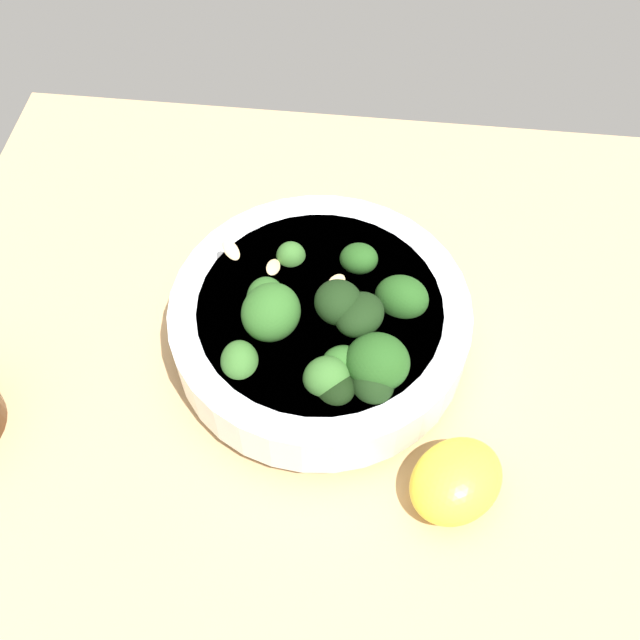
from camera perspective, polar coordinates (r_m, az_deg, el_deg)
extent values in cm
cube|color=tan|center=(58.25, -2.00, -6.02)|extent=(61.42, 61.42, 4.20)
cylinder|color=white|center=(57.43, 0.00, -1.85)|extent=(12.02, 12.02, 1.43)
cylinder|color=white|center=(55.04, 0.00, -0.25)|extent=(21.85, 21.85, 4.29)
cylinder|color=silver|center=(53.61, 0.00, 0.80)|extent=(17.74, 17.74, 0.80)
cylinder|color=#589D47|center=(52.60, -6.01, -4.11)|extent=(1.69, 1.56, 1.48)
ellipsoid|color=#386B2B|center=(51.30, -6.16, -3.26)|extent=(4.09, 3.51, 3.87)
cylinder|color=#4A8F3C|center=(52.53, 2.95, -0.51)|extent=(1.60, 1.63, 1.22)
ellipsoid|color=black|center=(51.29, 3.03, 0.42)|extent=(5.28, 4.74, 3.75)
cylinder|color=#3C7A32|center=(51.34, 1.05, -5.90)|extent=(1.46, 1.60, 1.35)
ellipsoid|color=black|center=(50.15, 1.08, -5.16)|extent=(4.58, 4.76, 3.82)
cylinder|color=#4A8F3C|center=(52.68, 1.39, 0.42)|extent=(1.48, 1.35, 1.32)
ellipsoid|color=black|center=(51.47, 1.43, 1.36)|extent=(4.50, 4.76, 3.95)
cylinder|color=#589D47|center=(51.92, 4.28, -4.33)|extent=(2.03, 1.92, 1.67)
ellipsoid|color=#23511C|center=(50.28, 4.41, -3.23)|extent=(5.03, 5.34, 4.28)
cylinder|color=#4A8F3C|center=(51.33, 0.54, -5.24)|extent=(1.52, 1.59, 1.35)
ellipsoid|color=#386B2B|center=(50.13, 0.55, -4.47)|extent=(4.75, 4.41, 4.36)
cylinder|color=#3C7A32|center=(51.84, 1.71, -3.86)|extent=(1.31, 1.29, 0.97)
ellipsoid|color=#2D6023|center=(50.82, 1.75, -3.17)|extent=(2.97, 3.35, 3.13)
cylinder|color=#3C7A32|center=(53.21, -3.68, -0.40)|extent=(1.66, 1.85, 1.36)
ellipsoid|color=#2D6023|center=(51.89, -3.77, 0.60)|extent=(6.53, 6.31, 5.32)
cylinder|color=#589D47|center=(55.16, 6.11, 0.70)|extent=(1.91, 1.99, 1.34)
ellipsoid|color=#23511C|center=(53.89, 6.26, 1.66)|extent=(4.97, 5.38, 4.83)
cylinder|color=#2F662B|center=(57.19, -2.20, 4.11)|extent=(1.10, 1.06, 1.25)
ellipsoid|color=#386B2B|center=(56.25, -2.24, 4.88)|extent=(3.69, 3.34, 3.17)
cylinder|color=#589D47|center=(54.22, -4.04, 0.66)|extent=(1.54, 1.77, 1.66)
ellipsoid|color=#2D6023|center=(53.00, -4.14, 1.59)|extent=(4.11, 3.63, 3.93)
cylinder|color=#4A8F3C|center=(56.91, 2.92, 3.75)|extent=(1.51, 1.62, 1.31)
ellipsoid|color=#23511C|center=(55.74, 2.98, 4.70)|extent=(4.49, 4.28, 3.81)
cylinder|color=#589D47|center=(51.69, 3.89, -5.91)|extent=(1.28, 1.47, 1.84)
ellipsoid|color=black|center=(50.24, 3.99, -5.01)|extent=(4.71, 4.96, 4.47)
ellipsoid|color=#DBBC84|center=(53.37, 1.27, 2.92)|extent=(2.06, 1.78, 0.83)
ellipsoid|color=#DBBC84|center=(55.13, -3.60, 4.06)|extent=(1.97, 1.25, 0.91)
ellipsoid|color=#DBBC84|center=(53.84, -6.83, 5.36)|extent=(1.99, 1.95, 1.01)
ellipsoid|color=yellow|center=(51.68, 10.36, -12.02)|extent=(8.81, 8.73, 4.03)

